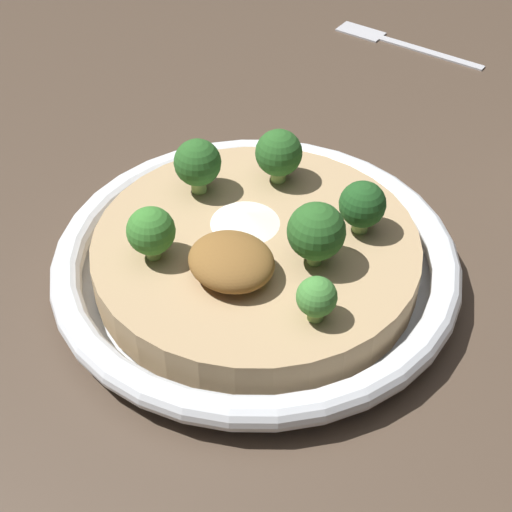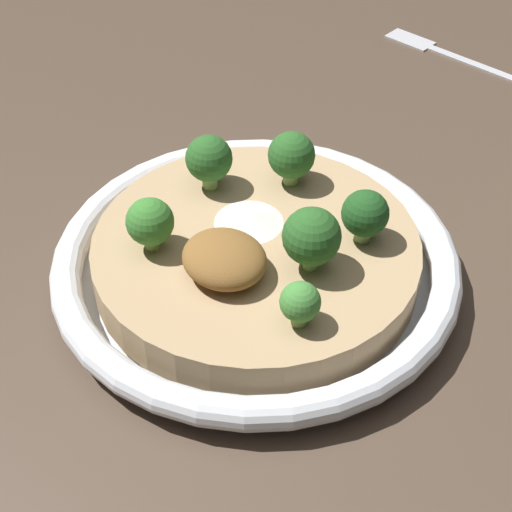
# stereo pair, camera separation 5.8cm
# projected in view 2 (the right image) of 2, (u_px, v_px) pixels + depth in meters

# --- Properties ---
(ground_plane) EXTENTS (6.00, 6.00, 0.00)m
(ground_plane) POSITION_uv_depth(u_px,v_px,m) (256.00, 279.00, 0.60)
(ground_plane) COLOR #47382B
(risotto_bowl) EXTENTS (0.30, 0.30, 0.04)m
(risotto_bowl) POSITION_uv_depth(u_px,v_px,m) (256.00, 261.00, 0.58)
(risotto_bowl) COLOR silver
(risotto_bowl) RESTS_ON ground_plane
(cheese_sprinkle) EXTENTS (0.05, 0.05, 0.01)m
(cheese_sprinkle) POSITION_uv_depth(u_px,v_px,m) (249.00, 217.00, 0.58)
(cheese_sprinkle) COLOR white
(cheese_sprinkle) RESTS_ON risotto_bowl
(crispy_onion_garnish) EXTENTS (0.06, 0.06, 0.03)m
(crispy_onion_garnish) POSITION_uv_depth(u_px,v_px,m) (224.00, 259.00, 0.54)
(crispy_onion_garnish) COLOR brown
(crispy_onion_garnish) RESTS_ON risotto_bowl
(broccoli_back_right) EXTENTS (0.03, 0.03, 0.04)m
(broccoli_back_right) POSITION_uv_depth(u_px,v_px,m) (365.00, 214.00, 0.56)
(broccoli_back_right) COLOR #84A856
(broccoli_back_right) RESTS_ON risotto_bowl
(broccoli_front) EXTENTS (0.03, 0.03, 0.04)m
(broccoli_front) POSITION_uv_depth(u_px,v_px,m) (150.00, 222.00, 0.55)
(broccoli_front) COLOR #759E4C
(broccoli_front) RESTS_ON risotto_bowl
(broccoli_front_right) EXTENTS (0.03, 0.03, 0.03)m
(broccoli_front_right) POSITION_uv_depth(u_px,v_px,m) (300.00, 303.00, 0.50)
(broccoli_front_right) COLOR #759E4C
(broccoli_front_right) RESTS_ON risotto_bowl
(broccoli_back) EXTENTS (0.04, 0.04, 0.04)m
(broccoli_back) POSITION_uv_depth(u_px,v_px,m) (291.00, 156.00, 0.61)
(broccoli_back) COLOR #84A856
(broccoli_back) RESTS_ON risotto_bowl
(broccoli_right) EXTENTS (0.04, 0.04, 0.05)m
(broccoli_right) POSITION_uv_depth(u_px,v_px,m) (312.00, 237.00, 0.53)
(broccoli_right) COLOR #759E4C
(broccoli_right) RESTS_ON risotto_bowl
(broccoli_back_left) EXTENTS (0.04, 0.04, 0.04)m
(broccoli_back_left) POSITION_uv_depth(u_px,v_px,m) (209.00, 159.00, 0.60)
(broccoli_back_left) COLOR #84A856
(broccoli_back_left) RESTS_ON risotto_bowl
(fork_utensil) EXTENTS (0.18, 0.03, 0.00)m
(fork_utensil) POSITION_uv_depth(u_px,v_px,m) (442.00, 51.00, 0.86)
(fork_utensil) COLOR #B7B7BC
(fork_utensil) RESTS_ON ground_plane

